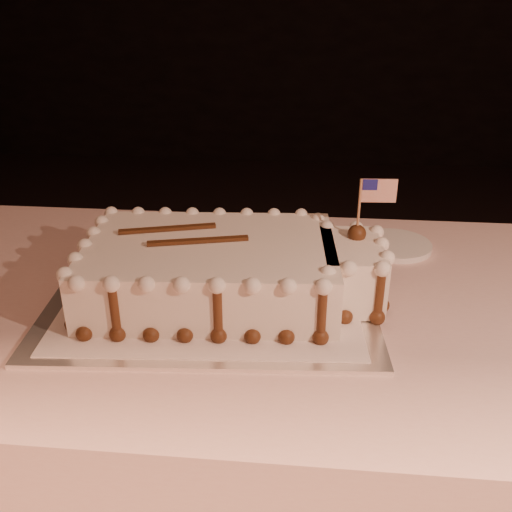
# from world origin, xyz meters

# --- Properties ---
(banquet_table) EXTENTS (2.40, 0.80, 0.75)m
(banquet_table) POSITION_xyz_m (0.00, 0.60, 0.38)
(banquet_table) COLOR beige
(banquet_table) RESTS_ON ground
(cake_board) EXTENTS (0.60, 0.47, 0.01)m
(cake_board) POSITION_xyz_m (-0.28, 0.58, 0.75)
(cake_board) COLOR white
(cake_board) RESTS_ON banquet_table
(doily) EXTENTS (0.54, 0.42, 0.00)m
(doily) POSITION_xyz_m (-0.28, 0.58, 0.76)
(doily) COLOR white
(doily) RESTS_ON cake_board
(sheet_cake) EXTENTS (0.55, 0.34, 0.22)m
(sheet_cake) POSITION_xyz_m (-0.25, 0.58, 0.81)
(sheet_cake) COLOR white
(sheet_cake) RESTS_ON doily
(side_plate) EXTENTS (0.16, 0.16, 0.01)m
(side_plate) POSITION_xyz_m (0.07, 0.84, 0.76)
(side_plate) COLOR white
(side_plate) RESTS_ON banquet_table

